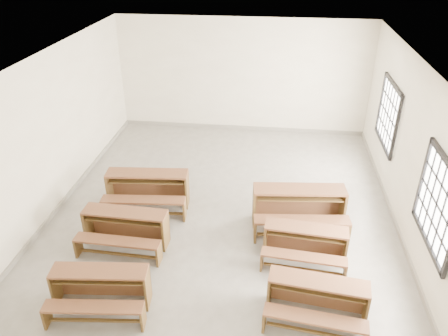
# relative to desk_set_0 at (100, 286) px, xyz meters

# --- Properties ---
(room) EXTENTS (8.50, 8.50, 3.20)m
(room) POSITION_rel_desk_set_0_xyz_m (1.66, 2.88, 1.75)
(room) COLOR gray
(room) RESTS_ON ground
(desk_set_0) EXTENTS (1.55, 0.91, 0.67)m
(desk_set_0) POSITION_rel_desk_set_0_xyz_m (0.00, 0.00, 0.00)
(desk_set_0) COLOR brown
(desk_set_0) RESTS_ON ground
(desk_set_1) EXTENTS (1.58, 0.86, 0.70)m
(desk_set_1) POSITION_rel_desk_set_0_xyz_m (-0.10, 1.52, 0.02)
(desk_set_1) COLOR brown
(desk_set_1) RESTS_ON ground
(desk_set_2) EXTENTS (1.77, 1.02, 0.77)m
(desk_set_2) POSITION_rel_desk_set_0_xyz_m (-0.05, 2.86, 0.06)
(desk_set_2) COLOR brown
(desk_set_2) RESTS_ON ground
(desk_set_3) EXTENTS (1.56, 0.94, 0.67)m
(desk_set_3) POSITION_rel_desk_set_0_xyz_m (3.31, 0.18, 0.00)
(desk_set_3) COLOR brown
(desk_set_3) RESTS_ON ground
(desk_set_4) EXTENTS (1.51, 0.88, 0.65)m
(desk_set_4) POSITION_rel_desk_set_0_xyz_m (3.19, 1.50, -0.01)
(desk_set_4) COLOR brown
(desk_set_4) RESTS_ON ground
(desk_set_5) EXTENTS (1.88, 1.10, 0.81)m
(desk_set_5) POSITION_rel_desk_set_0_xyz_m (3.10, 2.54, 0.08)
(desk_set_5) COLOR brown
(desk_set_5) RESTS_ON ground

